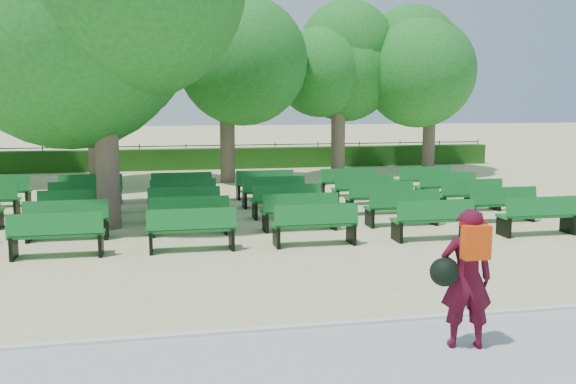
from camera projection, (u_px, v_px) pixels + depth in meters
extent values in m
plane|color=#C8BC84|center=(261.00, 234.00, 14.64)|extent=(120.00, 120.00, 0.00)
cube|color=#A9A8A5|center=(362.00, 362.00, 7.46)|extent=(30.00, 2.20, 0.06)
cube|color=silver|center=(335.00, 326.00, 8.57)|extent=(30.00, 0.12, 0.10)
cube|color=#1B4A13|center=(210.00, 159.00, 28.14)|extent=(26.00, 0.70, 0.90)
cube|color=#126824|center=(236.00, 202.00, 16.37)|extent=(1.80, 0.58, 0.06)
cube|color=#126824|center=(237.00, 194.00, 16.13)|extent=(1.79, 0.22, 0.42)
cylinder|color=brown|center=(107.00, 156.00, 15.05)|extent=(0.55, 0.55, 3.45)
ellipsoid|color=#1F7424|center=(101.00, 15.00, 14.58)|extent=(5.42, 5.42, 4.88)
imported|color=#44091C|center=(466.00, 279.00, 7.71)|extent=(0.70, 0.54, 1.71)
cube|color=red|center=(476.00, 242.00, 7.45)|extent=(0.32, 0.16, 0.40)
sphere|color=black|center=(444.00, 272.00, 7.57)|extent=(0.34, 0.34, 0.34)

